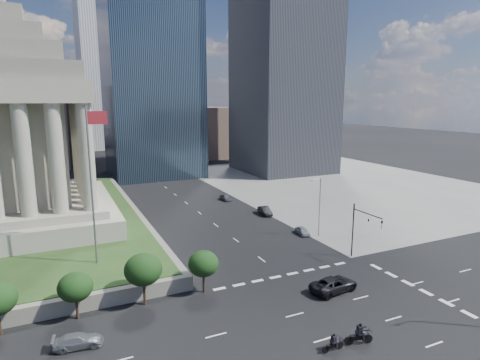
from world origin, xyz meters
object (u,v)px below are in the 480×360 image
pickup_truck (334,284)px  motorcycle_trail (333,342)px  motorcycle_lead (359,334)px  parked_sedan_mid (265,211)px  parked_sedan_far (226,197)px  traffic_signal_ne (362,225)px  street_lamp_north (319,204)px  flagpole (92,177)px  suv_grey (78,341)px  parked_sedan_near (303,231)px

pickup_truck → motorcycle_trail: motorcycle_trail is taller
motorcycle_lead → motorcycle_trail: 2.86m
parked_sedan_mid → parked_sedan_far: size_ratio=1.15×
traffic_signal_ne → street_lamp_north: 11.34m
traffic_signal_ne → motorcycle_trail: (-16.77, -15.48, -4.39)m
flagpole → pickup_truck: flagpole is taller
suv_grey → motorcycle_lead: size_ratio=1.57×
pickup_truck → suv_grey: bearing=80.9°
parked_sedan_near → parked_sedan_mid: size_ratio=0.79×
traffic_signal_ne → street_lamp_north: bearing=85.8°
parked_sedan_near → parked_sedan_far: 27.89m
flagpole → motorcycle_lead: size_ratio=7.05×
pickup_truck → parked_sedan_near: size_ratio=1.63×
street_lamp_north → motorcycle_lead: (-14.75, -26.93, -4.60)m
pickup_truck → parked_sedan_mid: size_ratio=1.29×
flagpole → pickup_truck: size_ratio=3.25×
parked_sedan_near → flagpole: bearing=-165.9°
pickup_truck → parked_sedan_mid: bearing=-21.6°
pickup_truck → motorcycle_lead: motorcycle_lead is taller
pickup_truck → suv_grey: (-28.47, 0.91, -0.21)m
parked_sedan_mid → motorcycle_lead: bearing=-98.6°
parked_sedan_near → motorcycle_lead: 31.50m
flagpole → motorcycle_trail: flagpole is taller
parked_sedan_far → traffic_signal_ne: bearing=-85.7°
suv_grey → parked_sedan_far: (34.25, 45.96, 0.06)m
flagpole → motorcycle_lead: flagpole is taller
parked_sedan_near → motorcycle_trail: (-15.77, -28.58, 0.22)m
flagpole → parked_sedan_mid: flagpole is taller
traffic_signal_ne → pickup_truck: bearing=-147.1°
parked_sedan_mid → parked_sedan_far: 14.48m
traffic_signal_ne → suv_grey: size_ratio=1.80×
traffic_signal_ne → parked_sedan_near: (-1.00, 13.10, -4.61)m
motorcycle_trail → pickup_truck: bearing=51.9°
flagpole → suv_grey: size_ratio=4.49×
traffic_signal_ne → parked_sedan_near: 13.92m
street_lamp_north → parked_sedan_far: 30.30m
street_lamp_north → flagpole: bearing=-178.4°
flagpole → parked_sedan_far: (30.83, 30.57, -12.41)m
street_lamp_north → parked_sedan_mid: street_lamp_north is taller
traffic_signal_ne → parked_sedan_near: traffic_signal_ne is taller
flagpole → parked_sedan_far: size_ratio=4.83×
parked_sedan_far → motorcycle_lead: bearing=-101.1°
street_lamp_north → motorcycle_trail: size_ratio=4.32×
parked_sedan_mid → motorcycle_lead: motorcycle_lead is taller
motorcycle_trail → parked_sedan_near: bearing=61.3°
pickup_truck → parked_sedan_near: (8.28, 19.10, -0.21)m
street_lamp_north → parked_sedan_mid: size_ratio=2.09×
street_lamp_north → suv_grey: bearing=-157.0°
suv_grey → motorcycle_lead: motorcycle_lead is taller
parked_sedan_mid → motorcycle_trail: 44.95m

